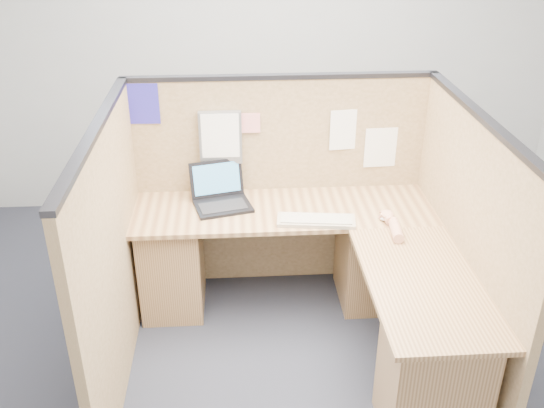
{
  "coord_description": "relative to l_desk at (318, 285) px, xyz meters",
  "views": [
    {
      "loc": [
        -0.31,
        -2.8,
        2.57
      ],
      "look_at": [
        -0.09,
        0.5,
        0.86
      ],
      "focal_mm": 40.0,
      "sensor_mm": 36.0,
      "label": 1
    }
  ],
  "objects": [
    {
      "name": "paper_right",
      "position": [
        0.5,
        0.68,
        0.63
      ],
      "size": [
        0.22,
        0.01,
        0.28
      ],
      "primitive_type": "cube",
      "rotation": [
        0.0,
        0.0,
        0.05
      ],
      "color": "white",
      "rests_on": "cubicle_partitions"
    },
    {
      "name": "wall_back",
      "position": [
        -0.18,
        1.96,
        1.01
      ],
      "size": [
        5.0,
        0.0,
        5.0
      ],
      "primitive_type": "plane",
      "rotation": [
        1.57,
        0.0,
        0.0
      ],
      "color": "#9B9EA0",
      "rests_on": "floor"
    },
    {
      "name": "l_desk",
      "position": [
        0.0,
        0.0,
        0.0
      ],
      "size": [
        1.95,
        1.75,
        0.73
      ],
      "color": "brown",
      "rests_on": "floor"
    },
    {
      "name": "file_holder",
      "position": [
        -0.58,
        0.66,
        0.74
      ],
      "size": [
        0.28,
        0.05,
        0.36
      ],
      "color": "slate",
      "rests_on": "cubicle_partitions"
    },
    {
      "name": "floor",
      "position": [
        -0.18,
        -0.29,
        -0.39
      ],
      "size": [
        5.0,
        5.0,
        0.0
      ],
      "primitive_type": "plane",
      "color": "black",
      "rests_on": "ground"
    },
    {
      "name": "hand_forearm",
      "position": [
        0.46,
        0.07,
        0.37
      ],
      "size": [
        0.1,
        0.34,
        0.07
      ],
      "color": "tan",
      "rests_on": "l_desk"
    },
    {
      "name": "mouse",
      "position": [
        0.45,
        0.19,
        0.36
      ],
      "size": [
        0.11,
        0.08,
        0.04
      ],
      "primitive_type": "ellipsoid",
      "rotation": [
        0.0,
        0.0,
        0.28
      ],
      "color": "silver",
      "rests_on": "l_desk"
    },
    {
      "name": "blue_poster",
      "position": [
        -1.06,
        0.68,
        0.97
      ],
      "size": [
        0.2,
        0.01,
        0.27
      ],
      "primitive_type": "cube",
      "rotation": [
        0.0,
        0.0,
        -0.04
      ],
      "color": "#28219A",
      "rests_on": "cubicle_partitions"
    },
    {
      "name": "laptop",
      "position": [
        -0.58,
        0.5,
        0.4
      ],
      "size": [
        0.41,
        0.42,
        0.26
      ],
      "rotation": [
        0.0,
        0.0,
        0.25
      ],
      "color": "black",
      "rests_on": "l_desk"
    },
    {
      "name": "american_flag",
      "position": [
        -0.45,
        0.67,
        0.82
      ],
      "size": [
        0.21,
        0.01,
        0.36
      ],
      "color": "olive",
      "rests_on": "cubicle_partitions"
    },
    {
      "name": "paper_left",
      "position": [
        0.25,
        0.68,
        0.76
      ],
      "size": [
        0.22,
        0.03,
        0.28
      ],
      "primitive_type": "cube",
      "rotation": [
        0.0,
        0.0,
        0.12
      ],
      "color": "white",
      "rests_on": "cubicle_partitions"
    },
    {
      "name": "cubicle_partitions",
      "position": [
        -0.18,
        0.14,
        0.38
      ],
      "size": [
        2.06,
        1.83,
        1.53
      ],
      "color": "brown",
      "rests_on": "floor"
    },
    {
      "name": "keyboard",
      "position": [
        0.0,
        0.19,
        0.35
      ],
      "size": [
        0.5,
        0.22,
        0.03
      ],
      "rotation": [
        0.0,
        0.0,
        -0.12
      ],
      "color": "#9F917B",
      "rests_on": "l_desk"
    }
  ]
}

